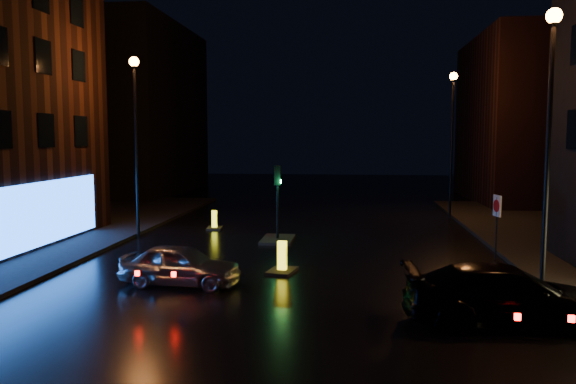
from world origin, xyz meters
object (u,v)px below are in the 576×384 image
(dark_sedan, at_px, (507,295))
(road_sign_right, at_px, (497,211))
(bollard_near, at_px, (282,266))
(bollard_far, at_px, (214,225))
(silver_hatchback, at_px, (180,265))
(traffic_signal, at_px, (278,230))

(dark_sedan, xyz_separation_m, road_sign_right, (1.64, 7.81, 1.13))
(dark_sedan, distance_m, bollard_near, 7.92)
(dark_sedan, relative_size, bollard_far, 4.44)
(bollard_far, bearing_deg, bollard_near, -68.10)
(silver_hatchback, bearing_deg, bollard_far, 13.17)
(traffic_signal, xyz_separation_m, road_sign_right, (8.91, -2.90, 1.37))
(dark_sedan, relative_size, road_sign_right, 2.06)
(bollard_near, distance_m, road_sign_right, 8.68)
(traffic_signal, relative_size, road_sign_right, 1.38)
(traffic_signal, bearing_deg, bollard_near, -80.93)
(traffic_signal, height_order, bollard_far, traffic_signal)
(traffic_signal, xyz_separation_m, bollard_near, (0.95, -5.96, -0.26))
(road_sign_right, bearing_deg, bollard_near, 9.22)
(traffic_signal, distance_m, dark_sedan, 12.95)
(traffic_signal, distance_m, silver_hatchback, 8.25)
(silver_hatchback, xyz_separation_m, road_sign_right, (10.98, 5.08, 1.22))
(dark_sedan, xyz_separation_m, bollard_near, (-6.32, 4.76, -0.51))
(traffic_signal, height_order, bollard_near, traffic_signal)
(bollard_near, xyz_separation_m, road_sign_right, (7.96, 3.06, 1.63))
(traffic_signal, relative_size, silver_hatchback, 0.90)
(bollard_near, relative_size, bollard_far, 1.22)
(dark_sedan, bearing_deg, traffic_signal, 30.80)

